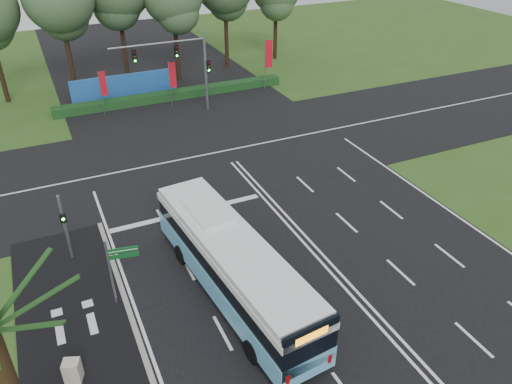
# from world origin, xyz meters

# --- Properties ---
(ground) EXTENTS (120.00, 120.00, 0.00)m
(ground) POSITION_xyz_m (0.00, 0.00, 0.00)
(ground) COLOR #30531B
(ground) RESTS_ON ground
(road_main) EXTENTS (20.00, 120.00, 0.04)m
(road_main) POSITION_xyz_m (0.00, 0.00, 0.02)
(road_main) COLOR black
(road_main) RESTS_ON ground
(road_cross) EXTENTS (120.00, 14.00, 0.05)m
(road_cross) POSITION_xyz_m (0.00, 12.00, 0.03)
(road_cross) COLOR black
(road_cross) RESTS_ON ground
(bike_path) EXTENTS (5.00, 18.00, 0.06)m
(bike_path) POSITION_xyz_m (-12.50, -3.00, 0.03)
(bike_path) COLOR black
(bike_path) RESTS_ON ground
(kerb_strip) EXTENTS (0.25, 18.00, 0.12)m
(kerb_strip) POSITION_xyz_m (-10.10, -3.00, 0.06)
(kerb_strip) COLOR gray
(kerb_strip) RESTS_ON ground
(city_bus) EXTENTS (3.80, 12.72, 3.60)m
(city_bus) POSITION_xyz_m (-5.17, -2.87, 1.81)
(city_bus) COLOR #5BABD4
(city_bus) RESTS_ON ground
(pedestrian_signal) EXTENTS (0.33, 0.44, 3.92)m
(pedestrian_signal) POSITION_xyz_m (-11.99, 3.38, 2.14)
(pedestrian_signal) COLOR gray
(pedestrian_signal) RESTS_ON ground
(street_sign) EXTENTS (1.43, 0.33, 3.71)m
(street_sign) POSITION_xyz_m (-10.20, -1.12, 2.36)
(street_sign) COLOR gray
(street_sign) RESTS_ON ground
(utility_cabinet) EXTENTS (0.80, 0.74, 1.08)m
(utility_cabinet) POSITION_xyz_m (-12.93, -4.81, 0.54)
(utility_cabinet) COLOR beige
(utility_cabinet) RESTS_ON ground
(banner_flag_left) EXTENTS (0.60, 0.07, 4.04)m
(banner_flag_left) POSITION_xyz_m (-6.50, 23.11, 2.65)
(banner_flag_left) COLOR gray
(banner_flag_left) RESTS_ON ground
(banner_flag_mid) EXTENTS (0.61, 0.22, 4.28)m
(banner_flag_mid) POSITION_xyz_m (-0.55, 22.37, 2.80)
(banner_flag_mid) COLOR gray
(banner_flag_mid) RESTS_ON ground
(banner_flag_right) EXTENTS (0.71, 0.27, 4.98)m
(banner_flag_right) POSITION_xyz_m (9.32, 23.20, 3.23)
(banner_flag_right) COLOR gray
(banner_flag_right) RESTS_ON ground
(traffic_light_gantry) EXTENTS (8.41, 0.28, 7.00)m
(traffic_light_gantry) POSITION_xyz_m (0.21, 20.50, 4.66)
(traffic_light_gantry) COLOR gray
(traffic_light_gantry) RESTS_ON ground
(hedge) EXTENTS (22.00, 1.20, 0.80)m
(hedge) POSITION_xyz_m (0.00, 24.50, 0.40)
(hedge) COLOR #143717
(hedge) RESTS_ON ground
(blue_hoarding) EXTENTS (10.00, 0.30, 2.20)m
(blue_hoarding) POSITION_xyz_m (-4.00, 27.00, 1.10)
(blue_hoarding) COLOR #1F57AA
(blue_hoarding) RESTS_ON ground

